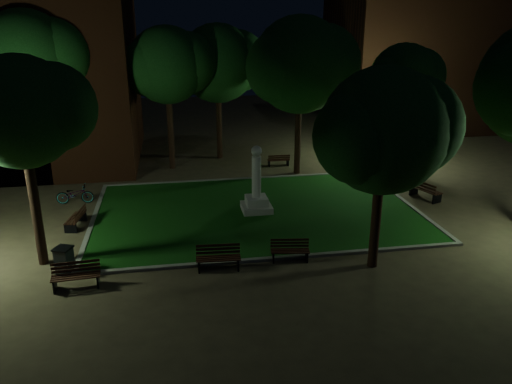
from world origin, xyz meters
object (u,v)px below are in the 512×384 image
bench_near_left (218,258)px  bicycle (75,194)px  bench_far_side (278,161)px  trash_bin (64,260)px  bench_right_side (425,191)px  monument (256,193)px  bench_near_right (290,251)px  bench_left_side (77,219)px  bench_west_near (76,276)px

bench_near_left → bicycle: 10.36m
bench_far_side → trash_bin: trash_bin is taller
bench_right_side → bench_near_left: bearing=97.0°
bench_near_left → bench_right_side: (11.22, 5.75, 0.03)m
monument → trash_bin: bearing=-149.0°
monument → bench_right_side: monument is taller
trash_bin → bench_near_left: bearing=-6.7°
bench_right_side → bench_near_right: bearing=103.1°
bench_near_right → bench_left_side: bearing=159.4°
bench_west_near → bench_far_side: bench_west_near is taller
monument → bench_near_right: 5.24m
bench_near_right → bench_left_side: (-8.61, 4.74, 0.02)m
monument → bench_near_left: bearing=-113.7°
bench_near_right → bicycle: size_ratio=0.84×
monument → bench_near_right: monument is taller
bench_near_left → bench_west_near: 5.00m
bench_left_side → bench_right_side: bearing=102.2°
bicycle → bench_near_left: bearing=-140.6°
bench_near_left → bench_left_side: (-5.83, 4.97, -0.02)m
monument → bench_west_near: (-7.35, -5.94, -0.54)m
bench_near_left → bench_left_side: 7.66m
bench_near_left → bench_far_side: 13.95m
bench_left_side → bench_far_side: bearing=135.8°
bench_left_side → bench_right_side: 17.06m
bench_right_side → bench_far_side: 9.47m
bench_near_left → bench_far_side: bench_near_left is taller
bench_near_right → bench_far_side: size_ratio=1.11×
monument → trash_bin: size_ratio=3.19×
bench_near_left → bench_far_side: size_ratio=1.22×
bench_right_side → bicycle: bearing=62.1°
bicycle → bench_far_side: bearing=-65.9°
bench_near_left → bench_far_side: (5.10, 12.98, -0.07)m
bench_near_right → trash_bin: bearing=-174.6°
bench_west_near → trash_bin: 1.31m
bench_right_side → trash_bin: size_ratio=1.87×
trash_bin → bench_right_side: bearing=16.9°
bench_right_side → bench_west_near: bearing=91.0°
bench_near_left → bench_left_side: size_ratio=1.04×
bench_near_right → bench_right_side: 10.09m
monument → bench_left_side: size_ratio=1.98×
bench_west_near → bench_left_side: bench_west_near is taller
bench_west_near → bench_left_side: (-0.85, 5.49, -0.02)m
bench_near_right → trash_bin: 8.36m
bench_west_near → bicycle: bearing=94.9°
bench_far_side → bicycle: bearing=22.7°
bench_near_left → trash_bin: size_ratio=1.67×
bench_left_side → trash_bin: trash_bin is taller
bench_near_right → bench_left_side: bench_left_side is taller
monument → bench_west_near: 9.47m
bench_left_side → bench_far_side: 13.55m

